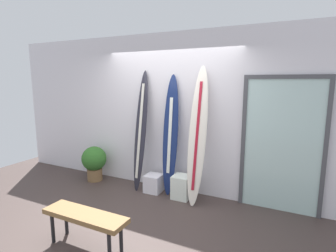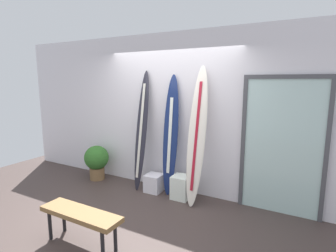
# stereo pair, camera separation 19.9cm
# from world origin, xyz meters

# --- Properties ---
(ground) EXTENTS (8.00, 8.00, 0.04)m
(ground) POSITION_xyz_m (0.00, 0.00, -0.02)
(ground) COLOR #413430
(wall_back) EXTENTS (7.20, 0.20, 2.80)m
(wall_back) POSITION_xyz_m (0.00, 1.30, 1.40)
(wall_back) COLOR silver
(wall_back) RESTS_ON ground
(surfboard_charcoal) EXTENTS (0.23, 0.42, 2.16)m
(surfboard_charcoal) POSITION_xyz_m (-0.49, 0.98, 1.08)
(surfboard_charcoal) COLOR #24222D
(surfboard_charcoal) RESTS_ON ground
(surfboard_navy) EXTENTS (0.29, 0.33, 2.09)m
(surfboard_navy) POSITION_xyz_m (0.09, 1.02, 1.03)
(surfboard_navy) COLOR navy
(surfboard_navy) RESTS_ON ground
(surfboard_ivory) EXTENTS (0.31, 0.51, 2.22)m
(surfboard_ivory) POSITION_xyz_m (0.62, 0.91, 1.10)
(surfboard_ivory) COLOR white
(surfboard_ivory) RESTS_ON ground
(display_block_left) EXTENTS (0.30, 0.30, 0.31)m
(display_block_left) POSITION_xyz_m (-0.20, 0.93, 0.16)
(display_block_left) COLOR silver
(display_block_left) RESTS_ON ground
(display_block_center) EXTENTS (0.30, 0.30, 0.40)m
(display_block_center) POSITION_xyz_m (0.36, 0.90, 0.20)
(display_block_center) COLOR white
(display_block_center) RESTS_ON ground
(glass_door) EXTENTS (1.19, 0.06, 2.06)m
(glass_door) POSITION_xyz_m (1.86, 1.18, 1.07)
(glass_door) COLOR silver
(glass_door) RESTS_ON ground
(potted_plant) EXTENTS (0.49, 0.49, 0.69)m
(potted_plant) POSITION_xyz_m (-1.53, 0.89, 0.40)
(potted_plant) COLOR brown
(potted_plant) RESTS_ON ground
(bench) EXTENTS (1.09, 0.30, 0.44)m
(bench) POSITION_xyz_m (-0.13, -0.85, 0.38)
(bench) COLOR brown
(bench) RESTS_ON ground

